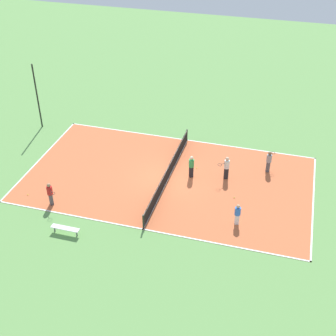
% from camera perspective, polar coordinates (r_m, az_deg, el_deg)
% --- Properties ---
extents(ground_plane, '(80.00, 80.00, 0.00)m').
position_cam_1_polar(ground_plane, '(32.37, 0.00, -1.32)').
color(ground_plane, '#60934C').
extents(court_surface, '(11.03, 19.61, 0.02)m').
position_cam_1_polar(court_surface, '(32.36, 0.00, -1.31)').
color(court_surface, '#C66038').
rests_on(court_surface, ground_plane).
extents(tennis_net, '(10.83, 0.10, 1.00)m').
position_cam_1_polar(tennis_net, '(32.06, 0.00, -0.55)').
color(tennis_net, black).
rests_on(tennis_net, court_surface).
extents(bench, '(0.36, 1.74, 0.45)m').
position_cam_1_polar(bench, '(28.36, -12.42, -7.22)').
color(bench, silver).
rests_on(bench, ground_plane).
extents(player_baseline_gray, '(0.99, 0.63, 1.62)m').
position_cam_1_polar(player_baseline_gray, '(33.33, 12.21, 0.93)').
color(player_baseline_gray, '#4C4C51').
rests_on(player_baseline_gray, court_surface).
extents(player_coach_red, '(0.87, 0.92, 1.63)m').
position_cam_1_polar(player_coach_red, '(30.41, -14.19, -2.93)').
color(player_coach_red, '#4C4C51').
rests_on(player_coach_red, court_surface).
extents(player_far_green, '(0.51, 0.51, 1.67)m').
position_cam_1_polar(player_far_green, '(32.05, 2.87, 0.34)').
color(player_far_green, black).
rests_on(player_far_green, court_surface).
extents(player_near_blue, '(0.45, 0.45, 1.45)m').
position_cam_1_polar(player_near_blue, '(28.38, 8.47, -5.48)').
color(player_near_blue, white).
rests_on(player_near_blue, court_surface).
extents(player_far_white, '(0.90, 0.89, 1.73)m').
position_cam_1_polar(player_far_white, '(32.06, 7.15, 0.20)').
color(player_far_white, black).
rests_on(player_far_white, court_surface).
extents(tennis_ball_midcourt, '(0.07, 0.07, 0.07)m').
position_cam_1_polar(tennis_ball_midcourt, '(33.44, 3.52, 0.01)').
color(tennis_ball_midcourt, '#CCE033').
rests_on(tennis_ball_midcourt, court_surface).
extents(tennis_ball_far_baseline, '(0.07, 0.07, 0.07)m').
position_cam_1_polar(tennis_ball_far_baseline, '(32.15, -16.71, -3.14)').
color(tennis_ball_far_baseline, '#CCE033').
rests_on(tennis_ball_far_baseline, court_surface).
extents(tennis_ball_left_sideline, '(0.07, 0.07, 0.07)m').
position_cam_1_polar(tennis_ball_left_sideline, '(34.06, 3.13, 0.73)').
color(tennis_ball_left_sideline, '#CCE033').
rests_on(tennis_ball_left_sideline, court_surface).
extents(tennis_ball_right_alley, '(0.07, 0.07, 0.07)m').
position_cam_1_polar(tennis_ball_right_alley, '(30.86, 8.07, -3.60)').
color(tennis_ball_right_alley, '#CCE033').
rests_on(tennis_ball_right_alley, court_surface).
extents(fence_post_back_right, '(0.12, 0.12, 5.42)m').
position_cam_1_polar(fence_post_back_right, '(38.88, -15.65, 8.38)').
color(fence_post_back_right, black).
rests_on(fence_post_back_right, ground_plane).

